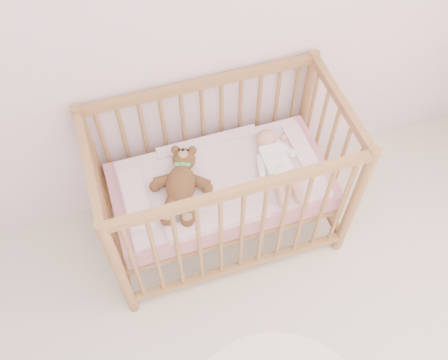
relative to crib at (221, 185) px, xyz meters
name	(u,v)px	position (x,y,z in m)	size (l,w,h in m)	color
wall_back	(177,20)	(-0.09, 0.40, 0.85)	(4.00, 0.02, 2.70)	silver
crib	(221,185)	(0.00, 0.00, 0.00)	(1.36, 0.76, 1.00)	#975F40
mattress	(221,187)	(0.00, 0.00, -0.01)	(1.22, 0.62, 0.13)	#C37991
blanket	(221,179)	(0.00, 0.00, 0.06)	(1.10, 0.58, 0.06)	#F3A8BA
baby	(275,160)	(0.31, -0.02, 0.14)	(0.26, 0.53, 0.13)	white
teddy_bear	(181,184)	(-0.23, -0.02, 0.15)	(0.36, 0.51, 0.14)	brown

